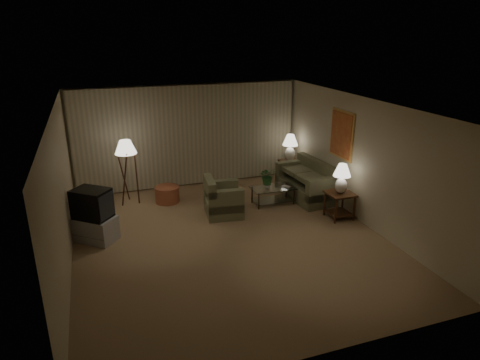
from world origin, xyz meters
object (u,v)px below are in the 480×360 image
at_px(table_lamp_far, 290,145).
at_px(tv_cabinet, 95,229).
at_px(armchair, 224,200).
at_px(coffee_table, 273,193).
at_px(sofa, 305,184).
at_px(ottoman, 167,194).
at_px(side_table_near, 340,201).
at_px(side_table_far, 289,167).
at_px(vase, 267,185).
at_px(table_lamp_near, 342,176).
at_px(floor_lamp, 128,171).
at_px(crt_tv, 92,204).

height_order(table_lamp_far, tv_cabinet, table_lamp_far).
xyz_separation_m(armchair, table_lamp_far, (2.39, 1.57, 0.68)).
bearing_deg(coffee_table, armchair, -170.42).
bearing_deg(sofa, table_lamp_far, 168.91).
height_order(sofa, ottoman, sofa).
bearing_deg(sofa, side_table_near, 2.10).
xyz_separation_m(sofa, ottoman, (-3.33, 0.86, -0.17)).
bearing_deg(side_table_far, sofa, -96.84).
bearing_deg(vase, table_lamp_near, -45.66).
relative_size(side_table_far, vase, 3.90).
bearing_deg(side_table_near, armchair, 156.77).
xyz_separation_m(armchair, side_table_far, (2.39, 1.57, 0.05)).
height_order(side_table_near, vase, side_table_near).
relative_size(coffee_table, floor_lamp, 0.67).
xyz_separation_m(table_lamp_near, tv_cabinet, (-5.20, 0.67, -0.74)).
height_order(side_table_far, floor_lamp, floor_lamp).
relative_size(tv_cabinet, crt_tv, 1.13).
distance_m(table_lamp_far, vase, 1.90).
bearing_deg(table_lamp_near, side_table_near, 0.00).
bearing_deg(table_lamp_far, tv_cabinet, -159.67).
bearing_deg(ottoman, armchair, -47.40).
height_order(side_table_far, ottoman, side_table_far).
height_order(table_lamp_far, coffee_table, table_lamp_far).
distance_m(table_lamp_far, crt_tv, 5.55).
distance_m(armchair, side_table_near, 2.60).
bearing_deg(table_lamp_far, ottoman, -173.52).
relative_size(side_table_near, tv_cabinet, 0.63).
bearing_deg(floor_lamp, table_lamp_near, -29.32).
xyz_separation_m(crt_tv, vase, (3.98, 0.58, -0.30)).
bearing_deg(crt_tv, table_lamp_near, 32.13).
height_order(table_lamp_near, coffee_table, table_lamp_near).
bearing_deg(crt_tv, vase, 47.75).
height_order(side_table_near, floor_lamp, floor_lamp).
bearing_deg(tv_cabinet, crt_tv, 0.00).
xyz_separation_m(sofa, side_table_near, (0.15, -1.35, 0.04)).
bearing_deg(crt_tv, armchair, 46.69).
bearing_deg(sofa, table_lamp_near, 2.10).
relative_size(side_table_near, crt_tv, 0.71).
relative_size(table_lamp_near, vase, 4.34).
xyz_separation_m(side_table_far, table_lamp_near, (0.00, -2.60, 0.59)).
height_order(sofa, crt_tv, crt_tv).
distance_m(side_table_far, table_lamp_near, 2.67).
bearing_deg(side_table_near, table_lamp_near, 180.00).
bearing_deg(side_table_near, vase, 134.34).
relative_size(armchair, tv_cabinet, 1.07).
bearing_deg(table_lamp_near, floor_lamp, 150.68).
xyz_separation_m(table_lamp_far, vase, (-1.22, -1.35, -0.54)).
height_order(armchair, table_lamp_far, table_lamp_far).
height_order(armchair, table_lamp_near, table_lamp_near).
xyz_separation_m(armchair, side_table_near, (2.39, -1.03, 0.06)).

